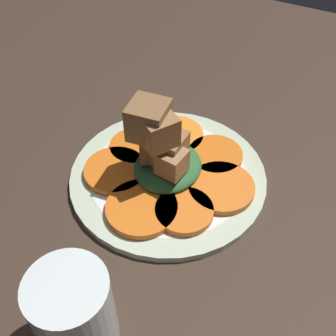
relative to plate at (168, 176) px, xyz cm
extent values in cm
cube|color=#38281E|center=(0.00, 0.00, -1.52)|extent=(120.00, 120.00, 2.00)
cylinder|color=beige|center=(0.00, 0.00, -0.02)|extent=(26.47, 26.47, 1.00)
cylinder|color=white|center=(0.00, 0.00, 0.03)|extent=(21.17, 21.17, 1.00)
cylinder|color=orange|center=(-2.06, -6.32, 1.01)|extent=(7.29, 7.29, 0.86)
cylinder|color=orange|center=(3.16, -6.33, 1.01)|extent=(8.50, 8.50, 0.86)
cylinder|color=orange|center=(7.12, -0.24, 1.01)|extent=(9.00, 9.00, 0.86)
cylinder|color=orange|center=(5.09, 4.89, 1.01)|extent=(7.29, 7.29, 0.86)
cylinder|color=orange|center=(-0.58, 7.46, 1.01)|extent=(8.69, 8.69, 0.86)
cylinder|color=orange|center=(-5.73, 4.44, 1.01)|extent=(7.62, 7.62, 0.86)
cylinder|color=orange|center=(-6.74, -2.36, 1.01)|extent=(8.33, 8.33, 0.86)
ellipsoid|color=#2D6033|center=(0.00, 0.00, 1.86)|extent=(9.74, 8.77, 2.56)
cube|color=brown|center=(0.14, -2.03, 5.09)|extent=(5.38, 5.38, 3.89)
cube|color=#9E754C|center=(1.60, 1.34, 4.80)|extent=(3.66, 3.66, 3.30)
cube|color=olive|center=(-0.12, 0.12, 5.23)|extent=(4.29, 4.29, 4.17)
cube|color=brown|center=(1.15, -1.99, 9.91)|extent=(5.01, 5.01, 4.51)
cube|color=olive|center=(1.44, -0.57, 9.17)|extent=(5.54, 5.54, 4.01)
cube|color=#B2B2B7|center=(3.62, -4.31, 0.78)|extent=(11.64, 6.15, 0.40)
cube|color=#B2B2B7|center=(-2.65, -7.19, 0.78)|extent=(2.32, 2.72, 0.40)
cube|color=#B2B2B7|center=(-5.11, -9.43, 0.78)|extent=(4.53, 2.31, 0.40)
cube|color=#B2B2B7|center=(-5.39, -8.82, 0.78)|extent=(4.53, 2.31, 0.40)
cube|color=#B2B2B7|center=(-5.67, -8.22, 0.78)|extent=(4.53, 2.31, 0.40)
cube|color=#B2B2B7|center=(-5.95, -7.61, 0.78)|extent=(4.53, 2.31, 0.40)
cylinder|color=silver|center=(23.17, 2.18, 4.58)|extent=(7.62, 7.62, 10.20)
camera|label=1|loc=(34.52, 17.86, 42.00)|focal=45.00mm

